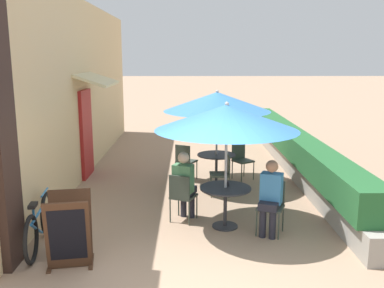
% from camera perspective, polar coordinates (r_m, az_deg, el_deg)
% --- Properties ---
extents(ground_plane, '(120.00, 120.00, 0.00)m').
position_cam_1_polar(ground_plane, '(5.76, -1.20, -18.33)').
color(ground_plane, '#9E7F66').
extents(cafe_facade_wall, '(0.98, 11.48, 4.20)m').
position_cam_1_polar(cafe_facade_wall, '(10.94, -14.41, 7.12)').
color(cafe_facade_wall, '#D6B784').
rests_on(cafe_facade_wall, ground_plane).
extents(planter_hedge, '(0.60, 10.48, 1.01)m').
position_cam_1_polar(planter_hedge, '(11.21, 13.35, -0.76)').
color(planter_hedge, gray).
rests_on(planter_hedge, ground_plane).
extents(patio_table_near, '(0.87, 0.87, 0.70)m').
position_cam_1_polar(patio_table_near, '(7.32, 4.47, -7.04)').
color(patio_table_near, '#28282D').
rests_on(patio_table_near, ground_plane).
extents(patio_umbrella_near, '(2.37, 2.37, 2.15)m').
position_cam_1_polar(patio_umbrella_near, '(7.01, 4.65, 3.55)').
color(patio_umbrella_near, '#B7B7BC').
rests_on(patio_umbrella_near, ground_plane).
extents(cafe_chair_near_left, '(0.52, 0.52, 0.87)m').
position_cam_1_polar(cafe_chair_near_left, '(7.52, -1.36, -6.66)').
color(cafe_chair_near_left, '#384238').
rests_on(cafe_chair_near_left, ground_plane).
extents(seated_patron_near_left, '(0.45, 0.49, 1.25)m').
position_cam_1_polar(seated_patron_near_left, '(7.57, -1.03, -5.19)').
color(seated_patron_near_left, '#23232D').
rests_on(seated_patron_near_left, ground_plane).
extents(cafe_chair_near_right, '(0.52, 0.52, 0.87)m').
position_cam_1_polar(cafe_chair_near_right, '(7.21, 10.56, -7.67)').
color(cafe_chair_near_right, '#384238').
rests_on(cafe_chair_near_right, ground_plane).
extents(seated_patron_near_right, '(0.45, 0.49, 1.25)m').
position_cam_1_polar(seated_patron_near_right, '(7.05, 10.42, -6.65)').
color(seated_patron_near_right, '#23232D').
rests_on(seated_patron_near_right, ground_plane).
extents(coffee_cup_near, '(0.07, 0.07, 0.09)m').
position_cam_1_polar(coffee_cup_near, '(7.34, 4.74, -5.26)').
color(coffee_cup_near, '#232328').
rests_on(coffee_cup_near, patio_table_near).
extents(patio_table_mid, '(0.87, 0.87, 0.70)m').
position_cam_1_polar(patio_table_mid, '(9.71, 3.27, -2.34)').
color(patio_table_mid, '#28282D').
rests_on(patio_table_mid, ground_plane).
extents(patio_umbrella_mid, '(2.37, 2.37, 2.15)m').
position_cam_1_polar(patio_umbrella_mid, '(9.47, 3.36, 5.66)').
color(patio_umbrella_mid, '#B7B7BC').
rests_on(patio_umbrella_mid, ground_plane).
extents(cafe_chair_mid_left, '(0.41, 0.41, 0.87)m').
position_cam_1_polar(cafe_chair_mid_left, '(8.98, 4.19, -3.65)').
color(cafe_chair_mid_left, '#384238').
rests_on(cafe_chair_mid_left, ground_plane).
extents(cafe_chair_mid_right, '(0.55, 0.55, 0.87)m').
position_cam_1_polar(cafe_chair_mid_right, '(10.22, 6.57, -1.81)').
color(cafe_chair_mid_right, '#384238').
rests_on(cafe_chair_mid_right, ground_plane).
extents(cafe_chair_mid_back, '(0.54, 0.54, 0.87)m').
position_cam_1_polar(cafe_chair_mid_back, '(9.99, -0.95, -2.05)').
color(cafe_chair_mid_back, '#384238').
rests_on(cafe_chair_mid_back, ground_plane).
extents(bicycle_leaning, '(0.26, 1.74, 0.80)m').
position_cam_1_polar(bicycle_leaning, '(7.00, -19.69, -10.07)').
color(bicycle_leaning, black).
rests_on(bicycle_leaning, ground_plane).
extents(menu_board, '(0.69, 0.72, 1.01)m').
position_cam_1_polar(menu_board, '(6.29, -16.06, -11.05)').
color(menu_board, '#422819').
rests_on(menu_board, ground_plane).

